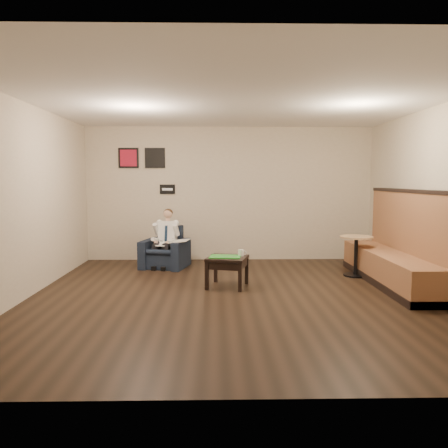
{
  "coord_description": "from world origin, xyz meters",
  "views": [
    {
      "loc": [
        -0.3,
        -6.22,
        1.69
      ],
      "look_at": [
        -0.15,
        1.2,
        0.94
      ],
      "focal_mm": 35.0,
      "sensor_mm": 36.0,
      "label": 1
    }
  ],
  "objects_px": {
    "seated_man": "(163,240)",
    "side_table": "(227,272)",
    "cafe_table": "(356,256)",
    "green_folder": "(225,257)",
    "coffee_mug": "(241,253)",
    "armchair": "(165,247)",
    "smartphone": "(233,255)",
    "banquette": "(393,238)"
  },
  "relations": [
    {
      "from": "seated_man",
      "to": "banquette",
      "type": "height_order",
      "value": "banquette"
    },
    {
      "from": "green_folder",
      "to": "banquette",
      "type": "xyz_separation_m",
      "value": [
        2.73,
        0.18,
        0.27
      ]
    },
    {
      "from": "side_table",
      "to": "armchair",
      "type": "bearing_deg",
      "value": 126.04
    },
    {
      "from": "green_folder",
      "to": "cafe_table",
      "type": "height_order",
      "value": "cafe_table"
    },
    {
      "from": "side_table",
      "to": "coffee_mug",
      "type": "xyz_separation_m",
      "value": [
        0.22,
        0.07,
        0.29
      ]
    },
    {
      "from": "armchair",
      "to": "banquette",
      "type": "bearing_deg",
      "value": -7.3
    },
    {
      "from": "seated_man",
      "to": "side_table",
      "type": "relative_size",
      "value": 1.83
    },
    {
      "from": "green_folder",
      "to": "cafe_table",
      "type": "bearing_deg",
      "value": 18.19
    },
    {
      "from": "banquette",
      "to": "armchair",
      "type": "bearing_deg",
      "value": 159.55
    },
    {
      "from": "cafe_table",
      "to": "seated_man",
      "type": "bearing_deg",
      "value": 167.76
    },
    {
      "from": "green_folder",
      "to": "smartphone",
      "type": "relative_size",
      "value": 3.21
    },
    {
      "from": "green_folder",
      "to": "coffee_mug",
      "type": "distance_m",
      "value": 0.27
    },
    {
      "from": "seated_man",
      "to": "coffee_mug",
      "type": "height_order",
      "value": "seated_man"
    },
    {
      "from": "smartphone",
      "to": "cafe_table",
      "type": "distance_m",
      "value": 2.28
    },
    {
      "from": "side_table",
      "to": "coffee_mug",
      "type": "height_order",
      "value": "coffee_mug"
    },
    {
      "from": "seated_man",
      "to": "green_folder",
      "type": "relative_size",
      "value": 2.24
    },
    {
      "from": "side_table",
      "to": "banquette",
      "type": "relative_size",
      "value": 0.2
    },
    {
      "from": "coffee_mug",
      "to": "banquette",
      "type": "relative_size",
      "value": 0.03
    },
    {
      "from": "seated_man",
      "to": "banquette",
      "type": "bearing_deg",
      "value": -5.88
    },
    {
      "from": "armchair",
      "to": "side_table",
      "type": "xyz_separation_m",
      "value": [
        1.17,
        -1.61,
        -0.15
      ]
    },
    {
      "from": "green_folder",
      "to": "coffee_mug",
      "type": "relative_size",
      "value": 4.74
    },
    {
      "from": "seated_man",
      "to": "coffee_mug",
      "type": "distance_m",
      "value": 2.02
    },
    {
      "from": "coffee_mug",
      "to": "side_table",
      "type": "bearing_deg",
      "value": -161.43
    },
    {
      "from": "smartphone",
      "to": "cafe_table",
      "type": "relative_size",
      "value": 0.21
    },
    {
      "from": "armchair",
      "to": "seated_man",
      "type": "xyz_separation_m",
      "value": [
        -0.02,
        -0.1,
        0.15
      ]
    },
    {
      "from": "smartphone",
      "to": "side_table",
      "type": "bearing_deg",
      "value": -97.35
    },
    {
      "from": "seated_man",
      "to": "side_table",
      "type": "bearing_deg",
      "value": -38.49
    },
    {
      "from": "smartphone",
      "to": "banquette",
      "type": "distance_m",
      "value": 2.61
    },
    {
      "from": "green_folder",
      "to": "coffee_mug",
      "type": "xyz_separation_m",
      "value": [
        0.26,
        0.09,
        0.04
      ]
    },
    {
      "from": "smartphone",
      "to": "cafe_table",
      "type": "xyz_separation_m",
      "value": [
        2.2,
        0.6,
        -0.13
      ]
    },
    {
      "from": "armchair",
      "to": "side_table",
      "type": "bearing_deg",
      "value": -40.81
    },
    {
      "from": "seated_man",
      "to": "side_table",
      "type": "height_order",
      "value": "seated_man"
    },
    {
      "from": "armchair",
      "to": "smartphone",
      "type": "distance_m",
      "value": 1.93
    },
    {
      "from": "side_table",
      "to": "banquette",
      "type": "distance_m",
      "value": 2.75
    },
    {
      "from": "coffee_mug",
      "to": "smartphone",
      "type": "distance_m",
      "value": 0.15
    },
    {
      "from": "side_table",
      "to": "green_folder",
      "type": "height_order",
      "value": "green_folder"
    },
    {
      "from": "smartphone",
      "to": "banquette",
      "type": "xyz_separation_m",
      "value": [
        2.6,
        0.02,
        0.27
      ]
    },
    {
      "from": "seated_man",
      "to": "cafe_table",
      "type": "bearing_deg",
      "value": 0.92
    },
    {
      "from": "seated_man",
      "to": "cafe_table",
      "type": "distance_m",
      "value": 3.57
    },
    {
      "from": "green_folder",
      "to": "coffee_mug",
      "type": "height_order",
      "value": "coffee_mug"
    },
    {
      "from": "seated_man",
      "to": "smartphone",
      "type": "bearing_deg",
      "value": -33.29
    },
    {
      "from": "green_folder",
      "to": "cafe_table",
      "type": "xyz_separation_m",
      "value": [
        2.33,
        0.77,
        -0.13
      ]
    }
  ]
}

